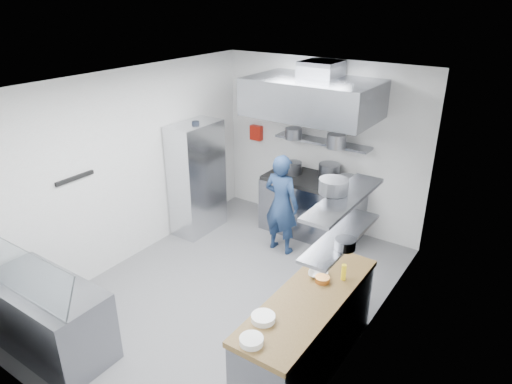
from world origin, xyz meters
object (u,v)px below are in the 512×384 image
Objects in this scene: gas_range at (312,207)px; display_case at (49,318)px; wire_rack at (197,178)px; chef at (281,204)px.

gas_range is 4.25m from display_case.
chef is at bearing 6.87° from wire_rack.
display_case is at bearing -105.02° from gas_range.
chef is 1.53m from wire_rack.
display_case is at bearing -80.38° from wire_rack.
gas_range is 0.86× the size of wire_rack.
chef is 1.05× the size of display_case.
wire_rack reaches higher than gas_range.
gas_range reaches higher than display_case.
display_case is (-1.10, -4.10, -0.03)m from gas_range.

